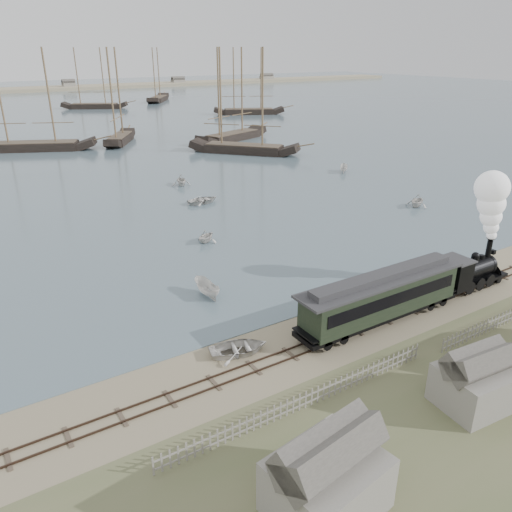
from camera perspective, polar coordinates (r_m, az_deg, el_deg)
ground at (r=38.80m, az=7.06°, el=-7.94°), size 600.00×600.00×0.00m
harbor_water at (r=197.66m, az=-26.72°, el=14.70°), size 600.00×336.00×0.06m
rail_track at (r=37.50m, az=9.00°, el=-9.17°), size 120.00×1.80×0.16m
picket_fence_west at (r=30.96m, az=5.74°, el=-16.87°), size 19.00×0.10×1.20m
picket_fence_east at (r=43.33m, az=26.66°, el=-6.94°), size 15.00×0.10×1.20m
shed_left at (r=26.05m, az=7.90°, el=-26.60°), size 5.00×4.00×4.10m
shed_mid at (r=33.59m, az=23.30°, el=-15.30°), size 4.00×3.50×3.60m
locomotive at (r=47.39m, az=24.79°, el=1.95°), size 7.94×2.96×9.90m
passenger_coach at (r=39.17m, az=14.13°, el=-4.39°), size 14.94×2.88×3.63m
beached_dinghy at (r=35.18m, az=-1.99°, el=-10.46°), size 3.85×4.70×0.85m
rowboat_1 at (r=54.48m, az=-5.75°, el=2.30°), size 3.38×3.52×1.43m
rowboat_2 at (r=42.70m, az=-5.66°, el=-3.76°), size 3.46×1.43×1.32m
rowboat_3 at (r=68.77m, az=-6.09°, el=6.40°), size 3.29×4.47×0.90m
rowboat_4 at (r=70.06m, az=17.95°, el=6.07°), size 3.84×4.09×1.72m
rowboat_5 at (r=87.34m, az=9.98°, el=9.82°), size 3.22×3.14×1.26m
rowboat_7 at (r=78.25m, az=-8.56°, el=8.59°), size 3.88×3.56×1.72m
schooner_2 at (r=113.62m, az=-24.66°, el=15.90°), size 24.34×14.98×20.00m
schooner_3 at (r=116.76m, az=-15.73°, el=17.19°), size 12.05×16.47×20.00m
schooner_4 at (r=116.41m, az=-2.80°, el=17.94°), size 21.31×11.87×20.00m
schooner_5 at (r=164.57m, az=-0.84°, el=19.35°), size 22.18×14.55×20.00m
schooner_8 at (r=189.10m, az=-18.30°, el=18.73°), size 21.96×15.02×20.00m
schooner_9 at (r=210.45m, az=-11.29°, el=19.68°), size 17.09×22.22×20.00m
schooner_10 at (r=101.28m, az=-1.44°, el=17.25°), size 18.53×20.12×20.00m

